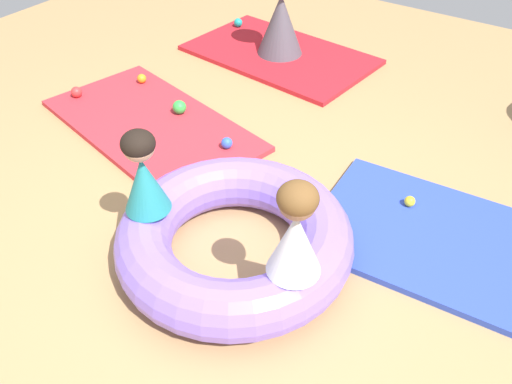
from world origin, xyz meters
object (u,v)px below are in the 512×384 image
play_ball_green (179,107)px  play_ball_teal (238,23)px  child_in_white (296,231)px  adult_seated (281,11)px  play_ball_pink (273,31)px  play_ball_blue (227,143)px  child_in_teal (143,173)px  inflatable_cushion (235,238)px  play_ball_yellow (410,201)px  play_ball_orange (142,79)px  play_ball_red (76,92)px

play_ball_green → play_ball_teal: 1.69m
child_in_white → adult_seated: 2.85m
play_ball_pink → play_ball_blue: play_ball_pink is taller
child_in_teal → play_ball_blue: child_in_teal is taller
adult_seated → play_ball_teal: 0.79m
child_in_white → inflatable_cushion: bearing=21.3°
child_in_white → play_ball_yellow: (0.19, 1.03, -0.47)m
child_in_teal → play_ball_blue: 1.08m
play_ball_yellow → play_ball_green: 1.83m
adult_seated → play_ball_yellow: bearing=-126.8°
play_ball_orange → child_in_white: bearing=-29.6°
play_ball_pink → play_ball_teal: 0.41m
child_in_white → play_ball_orange: child_in_white is taller
adult_seated → play_ball_pink: bearing=43.1°
child_in_teal → play_ball_blue: size_ratio=5.91×
child_in_white → play_ball_teal: 3.49m
inflatable_cushion → play_ball_yellow: size_ratio=19.36×
play_ball_orange → play_ball_green: (0.57, -0.19, 0.01)m
child_in_teal → play_ball_pink: (-0.98, 2.70, -0.43)m
play_ball_pink → play_ball_teal: size_ratio=1.26×
inflatable_cushion → play_ball_blue: size_ratio=15.84×
adult_seated → play_ball_pink: size_ratio=7.49×
inflatable_cushion → child_in_white: (0.44, -0.13, 0.39)m
child_in_white → play_ball_yellow: child_in_white is taller
inflatable_cushion → child_in_white: 0.60m
play_ball_orange → play_ball_yellow: (2.40, -0.22, -0.00)m
child_in_white → play_ball_orange: size_ratio=6.67×
inflatable_cushion → play_ball_teal: bearing=125.7°
child_in_white → play_ball_pink: child_in_white is taller
play_ball_teal → child_in_teal: bearing=-62.8°
adult_seated → play_ball_yellow: 2.25m
play_ball_red → play_ball_green: (0.83, 0.27, 0.01)m
play_ball_red → play_ball_yellow: size_ratio=1.31×
play_ball_blue → play_ball_red: play_ball_red is taller
play_ball_yellow → inflatable_cushion: bearing=-124.8°
play_ball_green → play_ball_yellow: bearing=-1.0°
child_in_white → play_ball_teal: (-2.24, 2.64, -0.46)m
play_ball_red → play_ball_teal: play_ball_red is taller
child_in_white → play_ball_yellow: bearing=-62.6°
play_ball_blue → play_ball_red: size_ratio=0.94×
play_ball_pink → play_ball_red: size_ratio=1.24×
play_ball_red → play_ball_teal: (0.22, 1.85, -0.00)m
play_ball_blue → play_ball_teal: play_ball_teal is taller
play_ball_green → play_ball_orange: bearing=161.7°
play_ball_green → adult_seated: bearing=87.6°
adult_seated → child_in_white: bearing=-146.0°
play_ball_orange → play_ball_yellow: play_ball_orange is taller
child_in_white → play_ball_pink: bearing=-17.4°
child_in_teal → play_ball_yellow: 1.57m
child_in_teal → play_ball_red: 1.88m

